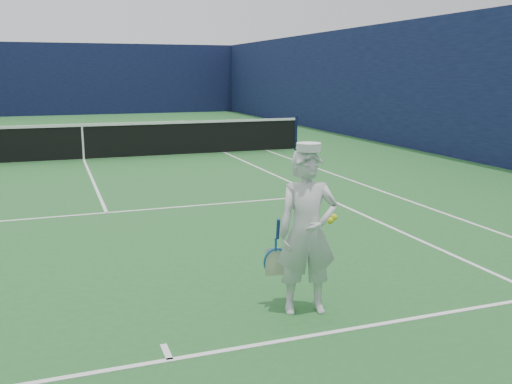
% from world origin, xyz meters
% --- Properties ---
extents(ground, '(80.00, 80.00, 0.00)m').
position_xyz_m(ground, '(0.00, 0.00, 0.00)').
color(ground, '#256129').
rests_on(ground, ground).
extents(court_markings, '(11.03, 23.83, 0.01)m').
position_xyz_m(court_markings, '(0.00, 0.00, 0.00)').
color(court_markings, white).
rests_on(court_markings, ground).
extents(windscreen_fence, '(20.12, 36.12, 4.00)m').
position_xyz_m(windscreen_fence, '(0.00, 0.00, 2.00)').
color(windscreen_fence, '#0E1436').
rests_on(windscreen_fence, ground).
extents(tennis_net, '(12.88, 0.09, 1.07)m').
position_xyz_m(tennis_net, '(0.00, 0.00, 0.55)').
color(tennis_net, '#141E4C').
rests_on(tennis_net, ground).
extents(tennis_player, '(0.74, 0.59, 1.73)m').
position_xyz_m(tennis_player, '(1.52, -11.34, 0.84)').
color(tennis_player, silver).
rests_on(tennis_player, ground).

